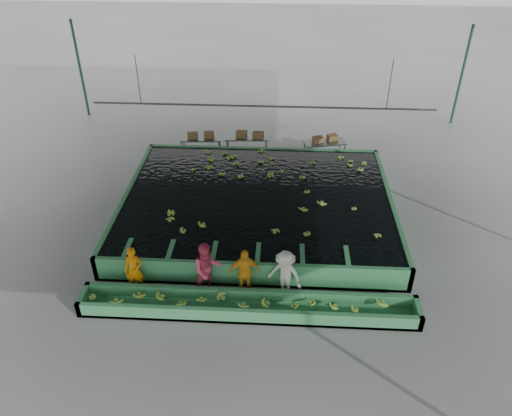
# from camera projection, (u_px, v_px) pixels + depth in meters

# --- Properties ---
(ground) EXTENTS (80.00, 80.00, 0.00)m
(ground) POSITION_uv_depth(u_px,v_px,m) (255.00, 239.00, 17.80)
(ground) COLOR gray
(ground) RESTS_ON ground
(shed_roof) EXTENTS (20.00, 22.00, 0.04)m
(shed_roof) POSITION_uv_depth(u_px,v_px,m) (255.00, 107.00, 15.04)
(shed_roof) COLOR gray
(shed_roof) RESTS_ON shed_posts
(shed_posts) EXTENTS (20.00, 22.00, 5.00)m
(shed_posts) POSITION_uv_depth(u_px,v_px,m) (255.00, 178.00, 16.42)
(shed_posts) COLOR #235A36
(shed_posts) RESTS_ON ground
(flotation_tank) EXTENTS (10.00, 8.00, 0.90)m
(flotation_tank) POSITION_uv_depth(u_px,v_px,m) (258.00, 206.00, 18.80)
(flotation_tank) COLOR #37864E
(flotation_tank) RESTS_ON ground
(tank_water) EXTENTS (9.70, 7.70, 0.00)m
(tank_water) POSITION_uv_depth(u_px,v_px,m) (258.00, 197.00, 18.58)
(tank_water) COLOR black
(tank_water) RESTS_ON flotation_tank
(sorting_trough) EXTENTS (10.00, 1.00, 0.50)m
(sorting_trough) POSITION_uv_depth(u_px,v_px,m) (248.00, 306.00, 14.67)
(sorting_trough) COLOR #37864E
(sorting_trough) RESTS_ON ground
(cableway_rail) EXTENTS (0.08, 0.08, 14.00)m
(cableway_rail) POSITION_uv_depth(u_px,v_px,m) (262.00, 106.00, 20.30)
(cableway_rail) COLOR #59605B
(cableway_rail) RESTS_ON shed_roof
(rail_hanger_left) EXTENTS (0.04, 0.04, 2.00)m
(rail_hanger_left) POSITION_uv_depth(u_px,v_px,m) (138.00, 80.00, 19.99)
(rail_hanger_left) COLOR #59605B
(rail_hanger_left) RESTS_ON shed_roof
(rail_hanger_right) EXTENTS (0.04, 0.04, 2.00)m
(rail_hanger_right) POSITION_uv_depth(u_px,v_px,m) (390.00, 85.00, 19.51)
(rail_hanger_right) COLOR #59605B
(rail_hanger_right) RESTS_ON shed_roof
(worker_a) EXTENTS (0.60, 0.41, 1.57)m
(worker_a) POSITION_uv_depth(u_px,v_px,m) (134.00, 270.00, 15.21)
(worker_a) COLOR orange
(worker_a) RESTS_ON ground
(worker_b) EXTENTS (1.10, 1.00, 1.84)m
(worker_b) POSITION_uv_depth(u_px,v_px,m) (207.00, 269.00, 15.03)
(worker_b) COLOR #C93A5A
(worker_b) RESTS_ON ground
(worker_c) EXTENTS (1.05, 0.61, 1.68)m
(worker_c) POSITION_uv_depth(u_px,v_px,m) (244.00, 273.00, 15.02)
(worker_c) COLOR gold
(worker_c) RESTS_ON ground
(worker_d) EXTENTS (1.23, 0.99, 1.66)m
(worker_d) POSITION_uv_depth(u_px,v_px,m) (285.00, 274.00, 14.97)
(worker_d) COLOR beige
(worker_d) RESTS_ON ground
(packing_table_left) EXTENTS (1.90, 0.87, 0.85)m
(packing_table_left) POSITION_uv_depth(u_px,v_px,m) (201.00, 146.00, 23.03)
(packing_table_left) COLOR #59605B
(packing_table_left) RESTS_ON ground
(packing_table_mid) EXTENTS (2.02, 0.90, 0.90)m
(packing_table_mid) POSITION_uv_depth(u_px,v_px,m) (247.00, 145.00, 23.03)
(packing_table_mid) COLOR #59605B
(packing_table_mid) RESTS_ON ground
(packing_table_right) EXTENTS (2.00, 1.17, 0.85)m
(packing_table_right) POSITION_uv_depth(u_px,v_px,m) (324.00, 150.00, 22.66)
(packing_table_right) COLOR #59605B
(packing_table_right) RESTS_ON ground
(box_stack_left) EXTENTS (1.25, 0.53, 0.26)m
(box_stack_left) POSITION_uv_depth(u_px,v_px,m) (201.00, 138.00, 22.79)
(box_stack_left) COLOR brown
(box_stack_left) RESTS_ON packing_table_left
(box_stack_mid) EXTENTS (1.28, 0.48, 0.27)m
(box_stack_mid) POSITION_uv_depth(u_px,v_px,m) (250.00, 137.00, 22.71)
(box_stack_mid) COLOR brown
(box_stack_mid) RESTS_ON packing_table_mid
(box_stack_right) EXTENTS (1.20, 0.74, 0.25)m
(box_stack_right) POSITION_uv_depth(u_px,v_px,m) (325.00, 141.00, 22.50)
(box_stack_right) COLOR brown
(box_stack_right) RESTS_ON packing_table_right
(floating_bananas) EXTENTS (9.47, 6.46, 0.13)m
(floating_bananas) POSITION_uv_depth(u_px,v_px,m) (259.00, 186.00, 19.25)
(floating_bananas) COLOR #83B63C
(floating_bananas) RESTS_ON tank_water
(trough_bananas) EXTENTS (9.50, 0.63, 0.13)m
(trough_bananas) POSITION_uv_depth(u_px,v_px,m) (248.00, 302.00, 14.59)
(trough_bananas) COLOR #83B63C
(trough_bananas) RESTS_ON sorting_trough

